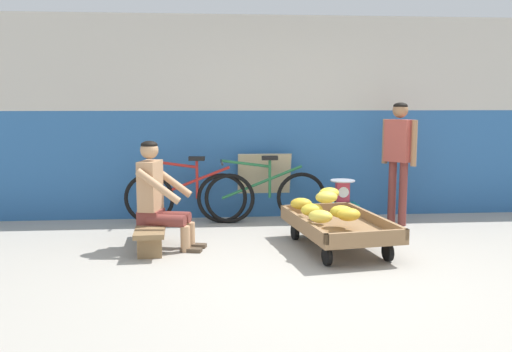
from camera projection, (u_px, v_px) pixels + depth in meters
name	position (u px, v px, depth m)	size (l,w,h in m)	color
ground_plane	(323.00, 280.00, 4.83)	(80.00, 80.00, 0.00)	#A39E93
back_wall	(282.00, 118.00, 7.46)	(16.00, 0.30, 2.65)	#2D609E
banana_cart	(338.00, 227.00, 5.79)	(1.05, 1.55, 0.36)	#8E6B47
banana_pile	(325.00, 206.00, 5.77)	(0.64, 0.93, 0.25)	yellow
low_bench	(151.00, 229.00, 5.87)	(0.35, 1.11, 0.27)	olive
vendor_seated	(158.00, 195.00, 5.80)	(0.73, 0.58, 1.14)	tan
plastic_crate	(342.00, 216.00, 6.80)	(0.36, 0.28, 0.30)	#19847F
weighing_scale	(342.00, 191.00, 6.76)	(0.30, 0.30, 0.29)	#28282D
bicycle_near_left	(189.00, 196.00, 7.02)	(1.66, 0.48, 0.86)	black
bicycle_far_left	(262.00, 195.00, 7.08)	(1.66, 0.48, 0.86)	black
sign_board	(264.00, 185.00, 7.39)	(0.70, 0.28, 0.87)	#C6B289
customer_adult	(399.00, 149.00, 6.87)	(0.35, 0.41, 1.53)	brown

